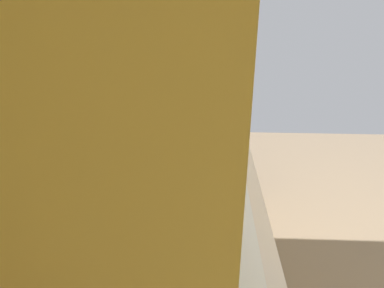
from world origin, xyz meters
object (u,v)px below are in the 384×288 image
(oven_range, at_px, (206,147))
(kettle, at_px, (220,128))
(microwave, at_px, (199,264))
(bowl, at_px, (224,187))

(oven_range, distance_m, kettle, 0.96)
(microwave, relative_size, bowl, 3.08)
(oven_range, height_order, kettle, kettle)
(bowl, xyz_separation_m, kettle, (0.78, 0.00, 0.04))
(bowl, bearing_deg, oven_range, 3.84)
(oven_range, height_order, microwave, microwave)
(microwave, xyz_separation_m, bowl, (0.73, -0.12, -0.13))
(bowl, relative_size, kettle, 0.95)
(oven_range, xyz_separation_m, bowl, (-1.58, -0.11, 0.47))
(bowl, height_order, kettle, kettle)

